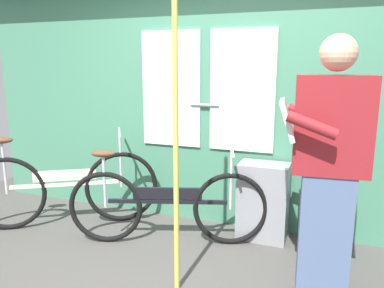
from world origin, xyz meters
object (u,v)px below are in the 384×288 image
at_px(bicycle_near_door, 166,205).
at_px(passenger_reading_newspaper, 328,164).
at_px(trash_bin_by_wall, 263,201).
at_px(bicycle_leaning_behind, 65,188).
at_px(handrail_pole, 176,131).

xyz_separation_m(bicycle_near_door, passenger_reading_newspaper, (1.29, -0.28, 0.57)).
relative_size(passenger_reading_newspaper, trash_bin_by_wall, 2.49).
bearing_deg(passenger_reading_newspaper, bicycle_leaning_behind, -12.94).
height_order(bicycle_near_door, handrail_pole, handrail_pole).
relative_size(bicycle_leaning_behind, handrail_pole, 0.68).
xyz_separation_m(bicycle_leaning_behind, trash_bin_by_wall, (1.83, 0.40, -0.03)).
distance_m(bicycle_near_door, trash_bin_by_wall, 0.86).
bearing_deg(bicycle_near_door, handrail_pole, -78.04).
xyz_separation_m(bicycle_near_door, trash_bin_by_wall, (0.76, 0.40, -0.00)).
distance_m(bicycle_near_door, bicycle_leaning_behind, 1.07).
distance_m(bicycle_near_door, handrail_pole, 1.05).
distance_m(bicycle_near_door, passenger_reading_newspaper, 1.43).
bearing_deg(trash_bin_by_wall, handrail_pole, -111.72).
relative_size(bicycle_near_door, handrail_pole, 0.74).
bearing_deg(bicycle_leaning_behind, bicycle_near_door, -31.95).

